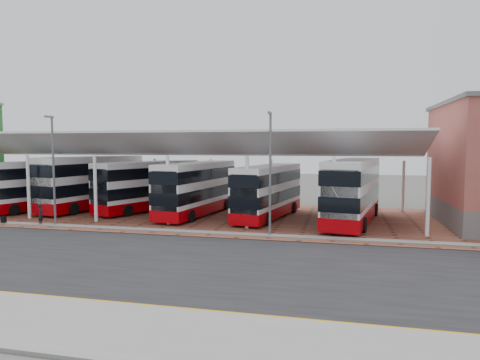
{
  "coord_description": "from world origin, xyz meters",
  "views": [
    {
      "loc": [
        6.3,
        -20.99,
        5.94
      ],
      "look_at": [
        -0.57,
        8.76,
        3.48
      ],
      "focal_mm": 32.0,
      "sensor_mm": 36.0,
      "label": 1
    }
  ],
  "objects_px": {
    "bus_5": "(353,191)",
    "bus_3": "(197,189)",
    "bus_2": "(148,186)",
    "bus_1": "(92,183)",
    "pedestrian": "(41,214)",
    "bus_4": "(268,192)",
    "bus_0": "(43,185)"
  },
  "relations": [
    {
      "from": "bus_0",
      "to": "bus_5",
      "type": "xyz_separation_m",
      "value": [
        27.64,
        -0.48,
        0.18
      ]
    },
    {
      "from": "bus_2",
      "to": "pedestrian",
      "type": "relative_size",
      "value": 6.84
    },
    {
      "from": "bus_4",
      "to": "bus_5",
      "type": "height_order",
      "value": "bus_5"
    },
    {
      "from": "bus_2",
      "to": "bus_3",
      "type": "xyz_separation_m",
      "value": [
        5.16,
        -1.52,
        0.0
      ]
    },
    {
      "from": "bus_3",
      "to": "pedestrian",
      "type": "xyz_separation_m",
      "value": [
        -9.77,
        -7.07,
        -1.42
      ]
    },
    {
      "from": "bus_5",
      "to": "bus_2",
      "type": "bearing_deg",
      "value": -176.68
    },
    {
      "from": "bus_3",
      "to": "bus_5",
      "type": "height_order",
      "value": "bus_5"
    },
    {
      "from": "bus_5",
      "to": "bus_0",
      "type": "bearing_deg",
      "value": -170.58
    },
    {
      "from": "bus_0",
      "to": "pedestrian",
      "type": "xyz_separation_m",
      "value": [
        5.09,
        -6.84,
        -1.42
      ]
    },
    {
      "from": "pedestrian",
      "to": "bus_2",
      "type": "bearing_deg",
      "value": -47.67
    },
    {
      "from": "bus_1",
      "to": "bus_4",
      "type": "xyz_separation_m",
      "value": [
        16.89,
        -1.41,
        -0.3
      ]
    },
    {
      "from": "bus_3",
      "to": "bus_0",
      "type": "bearing_deg",
      "value": -170.85
    },
    {
      "from": "bus_1",
      "to": "pedestrian",
      "type": "distance_m",
      "value": 8.66
    },
    {
      "from": "bus_5",
      "to": "bus_3",
      "type": "bearing_deg",
      "value": -172.78
    },
    {
      "from": "bus_1",
      "to": "bus_2",
      "type": "relative_size",
      "value": 1.11
    },
    {
      "from": "bus_2",
      "to": "pedestrian",
      "type": "distance_m",
      "value": 9.85
    },
    {
      "from": "bus_2",
      "to": "pedestrian",
      "type": "height_order",
      "value": "bus_2"
    },
    {
      "from": "bus_3",
      "to": "bus_2",
      "type": "bearing_deg",
      "value": 171.87
    },
    {
      "from": "bus_3",
      "to": "bus_5",
      "type": "xyz_separation_m",
      "value": [
        12.78,
        -0.71,
        0.18
      ]
    },
    {
      "from": "bus_2",
      "to": "bus_5",
      "type": "height_order",
      "value": "bus_5"
    },
    {
      "from": "bus_5",
      "to": "bus_1",
      "type": "bearing_deg",
      "value": -174.65
    },
    {
      "from": "bus_1",
      "to": "bus_5",
      "type": "distance_m",
      "value": 23.63
    },
    {
      "from": "bus_1",
      "to": "bus_0",
      "type": "bearing_deg",
      "value": -148.03
    },
    {
      "from": "bus_0",
      "to": "bus_5",
      "type": "height_order",
      "value": "bus_5"
    },
    {
      "from": "bus_1",
      "to": "bus_3",
      "type": "xyz_separation_m",
      "value": [
        10.76,
        -1.37,
        -0.2
      ]
    },
    {
      "from": "bus_1",
      "to": "bus_5",
      "type": "xyz_separation_m",
      "value": [
        23.54,
        -2.09,
        -0.02
      ]
    },
    {
      "from": "bus_0",
      "to": "bus_1",
      "type": "height_order",
      "value": "bus_1"
    },
    {
      "from": "bus_3",
      "to": "bus_5",
      "type": "relative_size",
      "value": 0.92
    },
    {
      "from": "pedestrian",
      "to": "bus_1",
      "type": "bearing_deg",
      "value": -12.78
    },
    {
      "from": "bus_4",
      "to": "bus_0",
      "type": "bearing_deg",
      "value": -168.54
    },
    {
      "from": "bus_1",
      "to": "bus_3",
      "type": "distance_m",
      "value": 10.85
    },
    {
      "from": "bus_4",
      "to": "bus_5",
      "type": "xyz_separation_m",
      "value": [
        6.64,
        -0.68,
        0.28
      ]
    }
  ]
}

